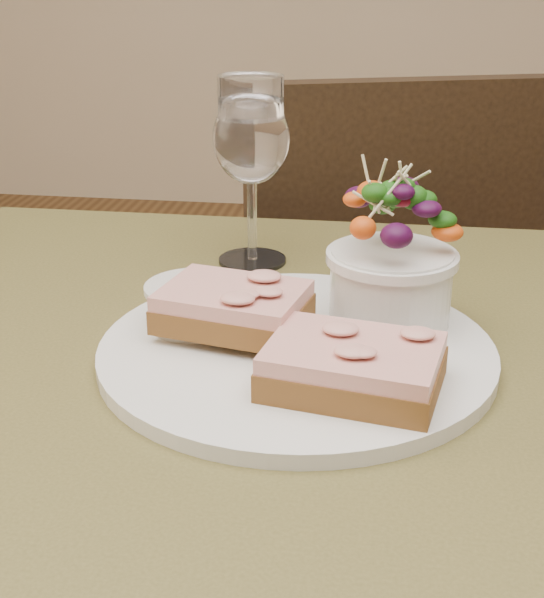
# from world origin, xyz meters

# --- Properties ---
(cafe_table) EXTENTS (0.80, 0.80, 0.75)m
(cafe_table) POSITION_xyz_m (0.00, 0.00, 0.65)
(cafe_table) COLOR #47441E
(cafe_table) RESTS_ON ground
(chair_far) EXTENTS (0.53, 0.53, 0.90)m
(chair_far) POSITION_xyz_m (0.05, 0.69, 0.29)
(chair_far) COLOR black
(chair_far) RESTS_ON ground
(dinner_plate) EXTENTS (0.31, 0.31, 0.01)m
(dinner_plate) POSITION_xyz_m (0.02, 0.03, 0.76)
(dinner_plate) COLOR silver
(dinner_plate) RESTS_ON cafe_table
(sandwich_front) EXTENTS (0.13, 0.11, 0.03)m
(sandwich_front) POSITION_xyz_m (0.06, -0.03, 0.78)
(sandwich_front) COLOR #472C13
(sandwich_front) RESTS_ON dinner_plate
(sandwich_back) EXTENTS (0.13, 0.10, 0.03)m
(sandwich_back) POSITION_xyz_m (-0.04, 0.05, 0.79)
(sandwich_back) COLOR #472C13
(sandwich_back) RESTS_ON dinner_plate
(ramekin) EXTENTS (0.08, 0.08, 0.04)m
(ramekin) POSITION_xyz_m (-0.07, 0.06, 0.78)
(ramekin) COLOR beige
(ramekin) RESTS_ON dinner_plate
(salad_bowl) EXTENTS (0.10, 0.10, 0.13)m
(salad_bowl) POSITION_xyz_m (0.09, 0.09, 0.82)
(salad_bowl) COLOR silver
(salad_bowl) RESTS_ON dinner_plate
(garnish) EXTENTS (0.05, 0.04, 0.02)m
(garnish) POSITION_xyz_m (-0.04, 0.13, 0.77)
(garnish) COLOR #0D3409
(garnish) RESTS_ON dinner_plate
(wine_glass) EXTENTS (0.08, 0.08, 0.18)m
(wine_glass) POSITION_xyz_m (-0.05, 0.25, 0.87)
(wine_glass) COLOR white
(wine_glass) RESTS_ON cafe_table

